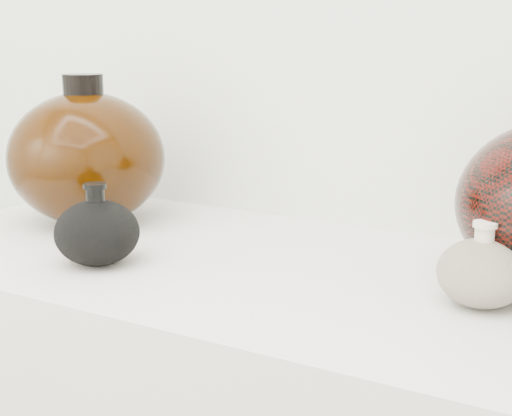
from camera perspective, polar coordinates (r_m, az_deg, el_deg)
The scene contains 3 objects.
black_gourd_vase at distance 0.97m, azimuth -12.59°, elevation -1.88°, with size 0.13×0.13×0.11m.
cream_gourd_vase at distance 0.84m, azimuth 17.61°, elevation -4.93°, with size 0.13×0.13×0.10m.
left_round_pot at distance 1.19m, azimuth -13.37°, elevation 3.95°, with size 0.32×0.32×0.24m.
Camera 1 is at (0.40, 0.15, 1.19)m, focal length 50.00 mm.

